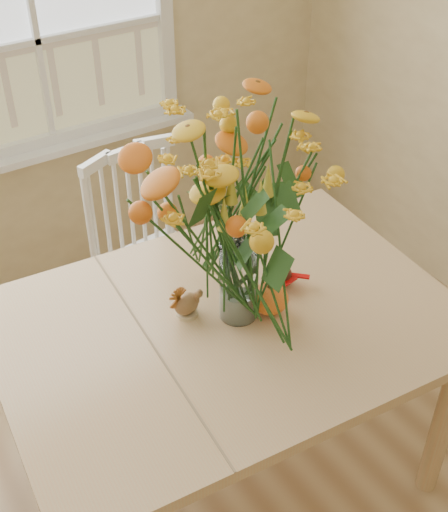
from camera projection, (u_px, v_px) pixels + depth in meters
dining_table at (228, 341)px, 2.09m from camera, size 1.43×1.08×0.72m
windsor_chair at (146, 247)px, 2.71m from camera, size 0.45×0.43×0.88m
flower_vase at (240, 206)px, 1.82m from camera, size 0.54×0.54×0.64m
pumpkin at (269, 300)px, 2.04m from camera, size 0.11×0.11×0.09m
turkey_figurine at (187, 304)px, 2.03m from camera, size 0.09×0.07×0.10m
dark_gourd at (279, 275)px, 2.15m from camera, size 0.13×0.10×0.07m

